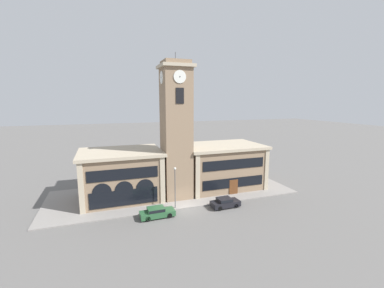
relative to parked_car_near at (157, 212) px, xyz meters
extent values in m
plane|color=#605E5B|center=(4.44, 1.31, -0.73)|extent=(300.00, 300.00, 0.00)
cube|color=gray|center=(4.44, 8.19, -0.65)|extent=(38.79, 13.76, 0.15)
cube|color=#897056|center=(4.44, 6.12, 9.13)|extent=(4.13, 4.13, 19.71)
cube|color=tan|center=(4.44, 6.12, 19.21)|extent=(4.83, 4.83, 0.45)
cube|color=#897056|center=(4.44, 6.12, 19.73)|extent=(3.80, 3.80, 0.60)
cylinder|color=#4C4C51|center=(4.44, 6.12, 20.63)|extent=(0.10, 0.10, 1.20)
cylinder|color=silver|center=(4.44, 4.01, 17.58)|extent=(1.80, 0.10, 1.80)
cylinder|color=black|center=(4.44, 3.94, 17.58)|extent=(0.14, 0.04, 0.14)
cylinder|color=silver|center=(2.32, 6.12, 17.58)|extent=(0.10, 1.80, 1.80)
cylinder|color=black|center=(2.25, 6.12, 17.58)|extent=(0.04, 0.14, 0.14)
cube|color=black|center=(4.44, 4.02, 14.98)|extent=(1.16, 0.10, 2.20)
cube|color=#897056|center=(-3.72, 8.56, 2.81)|extent=(11.58, 9.02, 7.06)
cube|color=tan|center=(-3.72, 8.56, 6.56)|extent=(12.28, 9.72, 0.45)
cube|color=tan|center=(-9.16, 4.00, 2.81)|extent=(0.70, 0.16, 7.06)
cube|color=tan|center=(1.72, 4.00, 2.81)|extent=(0.70, 0.16, 7.06)
cube|color=black|center=(-3.72, 4.02, 4.36)|extent=(9.50, 0.10, 1.55)
cube|color=black|center=(-3.72, 4.02, 0.97)|extent=(9.27, 0.10, 2.26)
cylinder|color=black|center=(-6.61, 4.01, 2.10)|extent=(2.49, 0.06, 2.49)
cylinder|color=black|center=(-3.72, 4.01, 2.10)|extent=(2.49, 0.06, 2.49)
cylinder|color=black|center=(-0.82, 4.01, 2.10)|extent=(2.49, 0.06, 2.49)
cube|color=#897056|center=(13.32, 8.56, 2.80)|extent=(13.03, 9.02, 7.05)
cube|color=tan|center=(13.32, 8.56, 6.55)|extent=(13.73, 9.72, 0.45)
cube|color=tan|center=(7.16, 4.00, 2.80)|extent=(0.70, 0.16, 7.05)
cube|color=tan|center=(19.49, 4.00, 2.80)|extent=(0.70, 0.16, 7.05)
cube|color=black|center=(13.32, 4.02, 4.35)|extent=(10.68, 0.10, 1.55)
cube|color=#5B3319|center=(13.32, 4.01, 0.54)|extent=(1.50, 0.12, 2.54)
cube|color=black|center=(13.32, 4.02, 1.31)|extent=(10.68, 0.10, 1.58)
cube|color=#285633|center=(0.06, 0.00, -0.19)|extent=(4.56, 1.88, 0.70)
cube|color=#285633|center=(-0.12, 0.00, 0.41)|extent=(2.21, 1.63, 0.49)
cube|color=black|center=(-0.12, 0.00, 0.41)|extent=(2.13, 1.66, 0.37)
cylinder|color=black|center=(1.43, 0.80, -0.38)|extent=(0.70, 0.24, 0.69)
cylinder|color=black|center=(1.48, -0.71, -0.38)|extent=(0.70, 0.24, 0.69)
cylinder|color=black|center=(-1.36, 0.71, -0.38)|extent=(0.70, 0.24, 0.69)
cylinder|color=black|center=(-1.31, -0.80, -0.38)|extent=(0.70, 0.24, 0.69)
cube|color=black|center=(9.87, 0.00, -0.17)|extent=(4.16, 1.96, 0.74)
cube|color=black|center=(9.70, 0.00, 0.44)|extent=(2.02, 1.71, 0.47)
cube|color=black|center=(9.70, 0.00, 0.44)|extent=(1.94, 1.74, 0.36)
cylinder|color=black|center=(11.11, 0.85, -0.39)|extent=(0.67, 0.24, 0.66)
cylinder|color=black|center=(11.16, -0.76, -0.39)|extent=(0.67, 0.24, 0.66)
cylinder|color=black|center=(8.57, 0.76, -0.39)|extent=(0.67, 0.24, 0.66)
cylinder|color=black|center=(8.62, -0.84, -0.39)|extent=(0.67, 0.24, 0.66)
cylinder|color=#4C4C51|center=(2.99, 1.86, 2.17)|extent=(0.12, 0.12, 5.50)
sphere|color=silver|center=(2.99, 1.86, 5.10)|extent=(0.36, 0.36, 0.36)
camera|label=1|loc=(-6.08, -31.10, 14.23)|focal=24.00mm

